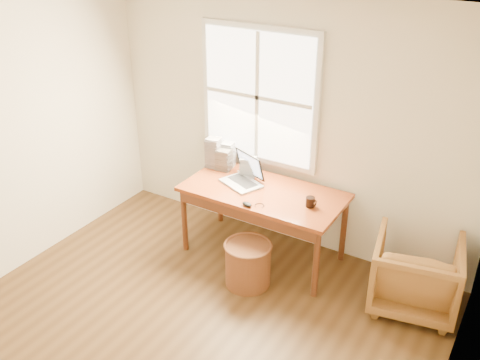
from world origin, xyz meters
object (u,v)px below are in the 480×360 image
Objects in this scene: desk at (263,192)px; laptop at (241,172)px; coffee_mug at (310,202)px; wicker_stool at (248,264)px; armchair at (416,274)px; cd_stack_a at (227,154)px.

laptop reaches higher than desk.
wicker_stool is at bearing -131.44° from coffee_mug.
coffee_mug reaches higher than desk.
desk is 3.70× the size of wicker_stool.
desk is 0.30m from laptop.
coffee_mug is at bearing -8.10° from armchair.
wicker_stool is (0.12, -0.50, -0.51)m from desk.
wicker_stool is 1.13× the size of laptop.
laptop is at bearing -10.87° from armchair.
desk is 0.70m from cd_stack_a.
coffee_mug is (-1.03, -0.05, 0.46)m from armchair.
cd_stack_a reaches higher than armchair.
wicker_stool is at bearing -47.68° from cd_stack_a.
cd_stack_a is at bearing 153.80° from desk.
desk is 2.13× the size of armchair.
laptop reaches higher than wicker_stool.
coffee_mug is (0.40, 0.45, 0.58)m from wicker_stool.
coffee_mug is at bearing 18.98° from laptop.
coffee_mug is 0.35× the size of cd_stack_a.
coffee_mug reaches higher than wicker_stool.
cd_stack_a is (-0.61, 0.30, 0.16)m from desk.
cd_stack_a is (-1.13, 0.35, 0.09)m from coffee_mug.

